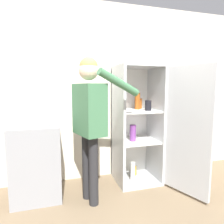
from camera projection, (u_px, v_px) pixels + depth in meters
name	position (u px, v px, depth m)	size (l,w,h in m)	color
ground_plane	(141.00, 208.00, 2.24)	(12.00, 12.00, 0.00)	#7A664C
wall_back	(115.00, 92.00, 3.02)	(7.00, 0.06, 2.55)	beige
refrigerator	(146.00, 126.00, 2.77)	(0.87, 1.12, 1.65)	#B7BABC
person	(90.00, 112.00, 2.27)	(0.75, 0.54, 1.68)	#262628
counter	(37.00, 160.00, 2.47)	(0.56, 0.61, 0.91)	gray
bowl	(42.00, 123.00, 2.33)	(0.16, 0.16, 0.06)	white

